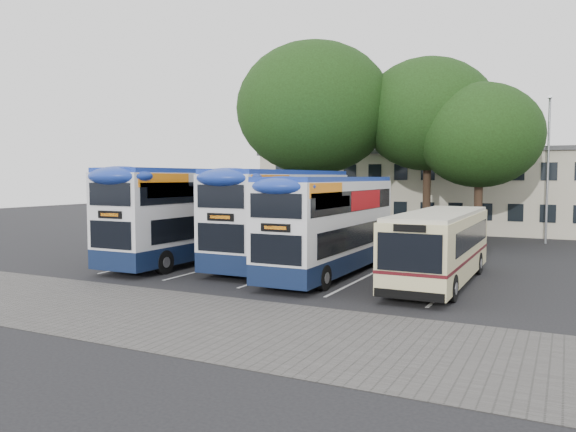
# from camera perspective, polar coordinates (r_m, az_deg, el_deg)

# --- Properties ---
(ground) EXTENTS (120.00, 120.00, 0.00)m
(ground) POSITION_cam_1_polar(r_m,az_deg,el_deg) (19.90, 4.98, -8.03)
(ground) COLOR black
(ground) RESTS_ON ground
(paving_strip) EXTENTS (40.00, 6.00, 0.01)m
(paving_strip) POSITION_cam_1_polar(r_m,az_deg,el_deg) (16.50, -8.18, -10.56)
(paving_strip) COLOR #595654
(paving_strip) RESTS_ON ground
(bay_lines) EXTENTS (14.12, 11.00, 0.01)m
(bay_lines) POSITION_cam_1_polar(r_m,az_deg,el_deg) (25.87, 1.30, -5.20)
(bay_lines) COLOR silver
(bay_lines) RESTS_ON ground
(depot_building) EXTENTS (32.40, 8.40, 6.20)m
(depot_building) POSITION_cam_1_polar(r_m,az_deg,el_deg) (45.67, 17.54, 2.58)
(depot_building) COLOR beige
(depot_building) RESTS_ON ground
(lamp_post) EXTENTS (0.25, 1.05, 9.06)m
(lamp_post) POSITION_cam_1_polar(r_m,az_deg,el_deg) (38.11, 24.91, 5.05)
(lamp_post) COLOR gray
(lamp_post) RESTS_ON ground
(tree_left) EXTENTS (10.33, 10.33, 13.07)m
(tree_left) POSITION_cam_1_polar(r_m,az_deg,el_deg) (37.99, 2.67, 10.84)
(tree_left) COLOR black
(tree_left) RESTS_ON ground
(tree_mid) EXTENTS (8.55, 8.55, 11.81)m
(tree_mid) POSITION_cam_1_polar(r_m,az_deg,el_deg) (37.90, 14.04, 9.96)
(tree_mid) COLOR black
(tree_mid) RESTS_ON ground
(tree_right) EXTENTS (7.42, 7.42, 9.80)m
(tree_right) POSITION_cam_1_polar(r_m,az_deg,el_deg) (36.06, 18.91, 7.75)
(tree_right) COLOR black
(tree_right) RESTS_ON ground
(bus_dd_left) EXTENTS (2.63, 10.85, 4.52)m
(bus_dd_left) POSITION_cam_1_polar(r_m,az_deg,el_deg) (27.88, -9.79, 0.55)
(bus_dd_left) COLOR #111E3E
(bus_dd_left) RESTS_ON ground
(bus_dd_mid) EXTENTS (2.59, 10.68, 4.45)m
(bus_dd_mid) POSITION_cam_1_polar(r_m,az_deg,el_deg) (26.63, -0.51, 0.36)
(bus_dd_mid) COLOR #111E3E
(bus_dd_mid) RESTS_ON ground
(bus_dd_right) EXTENTS (2.41, 9.94, 4.14)m
(bus_dd_right) POSITION_cam_1_polar(r_m,az_deg,el_deg) (23.79, 4.35, -0.50)
(bus_dd_right) COLOR #111E3E
(bus_dd_right) RESTS_ON ground
(bus_single) EXTENTS (2.39, 9.39, 2.80)m
(bus_single) POSITION_cam_1_polar(r_m,az_deg,el_deg) (22.63, 15.19, -2.62)
(bus_single) COLOR beige
(bus_single) RESTS_ON ground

